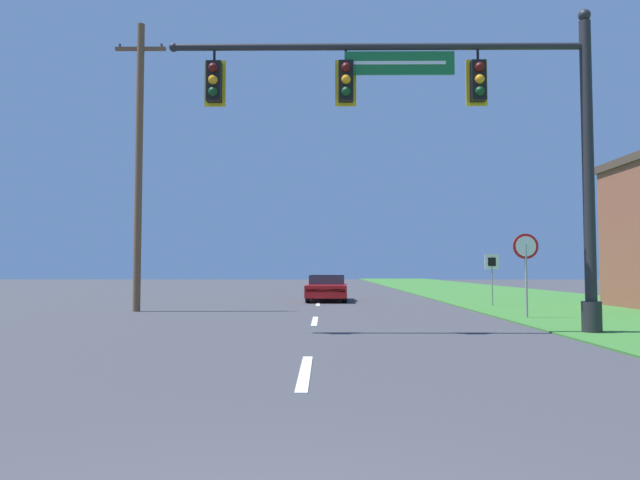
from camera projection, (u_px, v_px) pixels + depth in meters
grass_verge_right at (506, 295)px, 32.05m from camera, size 10.00×110.00×0.04m
road_center_line at (318, 304)px, 24.14m from camera, size 0.16×34.80×0.01m
signal_mast at (468, 128)px, 13.28m from camera, size 10.01×0.47×7.55m
car_ahead at (327, 288)px, 26.59m from camera, size 1.96×4.54×1.19m
stop_sign at (526, 256)px, 17.08m from camera, size 0.76×0.07×2.50m
route_sign_post at (492, 268)px, 22.56m from camera, size 0.55×0.06×2.03m
utility_pole_near at (139, 161)px, 20.18m from camera, size 1.80×0.26×10.26m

